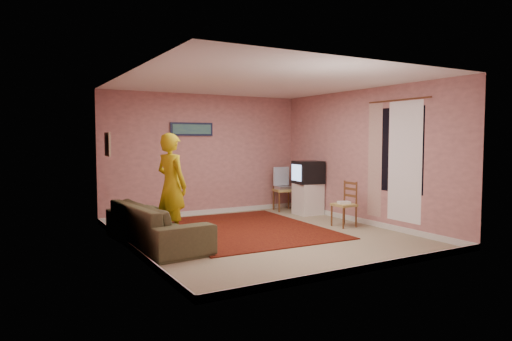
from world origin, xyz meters
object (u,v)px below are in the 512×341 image
chair_a (284,185)px  crt_tv (308,172)px  tv_cabinet (308,199)px  person (172,186)px  sofa (156,224)px  chair_b (344,199)px

chair_a → crt_tv: bearing=-66.2°
tv_cabinet → chair_a: size_ratio=1.28×
tv_cabinet → person: person is taller
crt_tv → sofa: size_ratio=0.28×
sofa → person: bearing=-48.5°
chair_a → tv_cabinet: bearing=-65.8°
crt_tv → sofa: crt_tv is taller
tv_cabinet → sofa: 3.93m
chair_a → person: (-3.18, -1.46, 0.28)m
chair_b → sofa: 3.53m
tv_cabinet → chair_b: (-0.24, -1.46, 0.18)m
sofa → crt_tv: bearing=-77.7°
chair_b → person: (-3.11, 0.70, 0.35)m
chair_b → tv_cabinet: bearing=169.9°
chair_a → sofa: (-3.58, -1.89, -0.26)m
tv_cabinet → crt_tv: (-0.01, 0.00, 0.58)m
chair_b → person: person is taller
chair_a → chair_b: size_ratio=1.14×
chair_b → person: size_ratio=0.26×
chair_a → chair_b: chair_a is taller
tv_cabinet → chair_b: size_ratio=1.47×
tv_cabinet → chair_b: bearing=-99.2°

